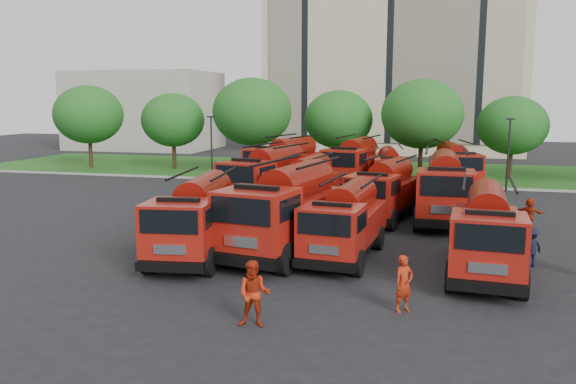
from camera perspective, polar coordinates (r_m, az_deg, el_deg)
name	(u,v)px	position (r m, az deg, el deg)	size (l,w,h in m)	color
ground	(277,239)	(25.85, -1.15, -4.83)	(140.00, 140.00, 0.00)	black
lawn	(352,171)	(51.01, 6.54, 2.18)	(70.00, 16.00, 0.12)	#1A4F15
curb	(338,183)	(43.06, 5.11, 0.92)	(70.00, 0.30, 0.14)	gray
apartment_building	(394,50)	(72.54, 10.71, 14.01)	(30.00, 14.18, 25.00)	tan
side_building	(145,111)	(77.40, -14.29, 8.02)	(18.00, 12.00, 10.00)	gray
tree_0	(88,115)	(55.42, -19.61, 7.41)	(6.30, 6.30, 7.70)	#382314
tree_1	(173,120)	(52.35, -11.60, 7.17)	(5.71, 5.71, 6.98)	#382314
tree_2	(252,112)	(47.98, -3.68, 8.12)	(6.72, 6.72, 8.22)	#382314
tree_3	(339,120)	(48.81, 5.15, 7.34)	(5.88, 5.88, 7.19)	#382314
tree_4	(422,114)	(46.71, 13.46, 7.70)	(6.55, 6.55, 8.01)	#382314
tree_5	(512,126)	(48.16, 21.84, 6.29)	(5.46, 5.46, 6.68)	#382314
lamp_post_0	(211,144)	(44.73, -7.78, 4.82)	(0.60, 0.25, 5.11)	black
lamp_post_1	(508,150)	(41.88, 21.49, 3.97)	(0.60, 0.25, 5.11)	black
fire_truck_0	(197,218)	(23.01, -9.22, -2.60)	(3.28, 7.28, 3.20)	black
fire_truck_1	(286,210)	(23.28, -0.19, -1.81)	(4.09, 8.31, 3.62)	black
fire_truck_2	(346,221)	(22.75, 5.90, -2.97)	(2.89, 6.70, 2.96)	black
fire_truck_3	(486,232)	(21.67, 19.52, -3.83)	(2.94, 7.07, 3.15)	black
fire_truck_4	(268,177)	(33.41, -2.02, 1.50)	(4.23, 8.17, 3.54)	black
fire_truck_5	(304,185)	(31.65, 1.67, 0.69)	(3.14, 7.10, 3.13)	black
fire_truck_6	(385,190)	(30.30, 9.82, 0.18)	(3.75, 7.25, 3.15)	black
fire_truck_7	(444,188)	(30.46, 15.61, 0.43)	(2.95, 7.87, 3.57)	black
fire_truck_8	(285,162)	(41.22, -0.27, 3.02)	(4.54, 8.33, 3.60)	black
fire_truck_9	(354,163)	(40.94, 6.73, 2.91)	(3.85, 8.20, 3.59)	black
fire_truck_10	(389,170)	(39.99, 10.23, 2.23)	(3.06, 6.78, 2.98)	black
fire_truck_11	(455,167)	(41.60, 16.56, 2.48)	(3.61, 7.53, 3.29)	black
firefighter_0	(403,311)	(17.68, 11.59, -11.78)	(0.64, 0.46, 1.74)	#9A210B
firefighter_1	(254,326)	(16.29, -3.44, -13.48)	(0.93, 0.51, 1.92)	#9A210B
firefighter_3	(530,267)	(23.63, 23.35, -6.96)	(0.99, 0.51, 1.53)	black
firefighter_4	(300,218)	(30.58, 1.27, -2.61)	(0.77, 0.51, 1.58)	black
firefighter_5	(529,228)	(30.55, 23.24, -3.39)	(1.41, 0.61, 1.52)	#9A210B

